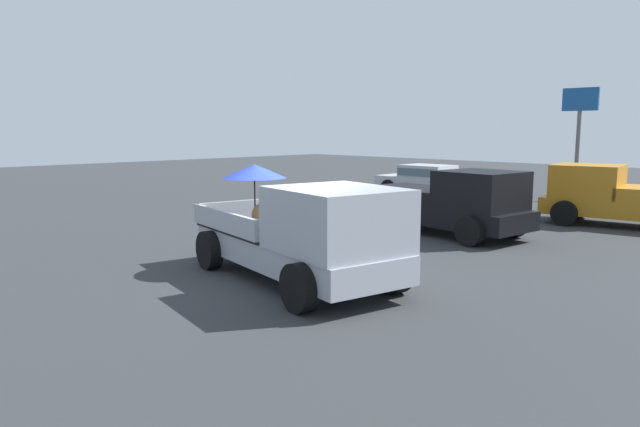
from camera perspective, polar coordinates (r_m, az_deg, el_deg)
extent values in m
plane|color=#2D3033|center=(11.32, -2.53, -6.50)|extent=(80.00, 80.00, 0.00)
cylinder|color=black|center=(10.42, 7.18, -5.59)|extent=(0.84, 0.43, 0.80)
cylinder|color=black|center=(9.28, -2.04, -7.27)|extent=(0.84, 0.43, 0.80)
cylinder|color=black|center=(13.18, -2.90, -2.60)|extent=(0.84, 0.43, 0.80)
cylinder|color=black|center=(12.30, -10.74, -3.52)|extent=(0.84, 0.43, 0.80)
cube|color=#9EA3AD|center=(11.18, -2.55, -3.68)|extent=(5.25, 2.72, 0.50)
cube|color=#9EA3AD|center=(9.89, 1.67, -0.59)|extent=(2.42, 2.23, 1.08)
cube|color=#4C606B|center=(9.08, 5.36, -0.15)|extent=(0.39, 1.70, 0.64)
cube|color=black|center=(12.11, -5.41, -1.44)|extent=(3.10, 2.34, 0.06)
cube|color=#9EA3AD|center=(12.54, -1.73, -0.01)|extent=(2.77, 0.63, 0.40)
cube|color=#9EA3AD|center=(11.67, -9.39, -0.74)|extent=(2.77, 0.63, 0.40)
cube|color=#9EA3AD|center=(13.26, -8.23, 0.37)|extent=(0.45, 1.83, 0.40)
ellipsoid|color=olive|center=(11.75, -5.66, -0.30)|extent=(0.73, 0.44, 0.52)
sphere|color=olive|center=(11.45, -4.97, 1.09)|extent=(0.33, 0.33, 0.28)
cone|color=olive|center=(11.47, -4.63, 1.82)|extent=(0.11, 0.11, 0.12)
cone|color=olive|center=(11.39, -5.33, 1.76)|extent=(0.11, 0.11, 0.12)
cylinder|color=black|center=(11.94, -6.38, 1.13)|extent=(0.04, 0.04, 1.06)
cone|color=#1E33B7|center=(11.88, -6.42, 4.14)|extent=(1.51, 1.51, 0.28)
cylinder|color=black|center=(18.94, 22.74, 0.03)|extent=(0.79, 0.37, 0.76)
cylinder|color=black|center=(20.78, 23.97, 0.64)|extent=(0.79, 0.37, 0.76)
cube|color=#B27219|center=(19.55, 27.98, 0.45)|extent=(5.02, 2.52, 0.50)
cube|color=#B27219|center=(19.68, 24.67, 2.90)|extent=(2.15, 2.07, 1.00)
cylinder|color=black|center=(16.42, 18.37, -0.92)|extent=(0.78, 0.34, 0.76)
cylinder|color=black|center=(14.87, 14.41, -1.69)|extent=(0.78, 0.34, 0.76)
cylinder|color=black|center=(18.31, 9.92, 0.29)|extent=(0.78, 0.34, 0.76)
cylinder|color=black|center=(16.94, 5.69, -0.27)|extent=(0.78, 0.34, 0.76)
cube|color=black|center=(16.55, 11.95, -0.01)|extent=(4.96, 2.29, 0.50)
cube|color=black|center=(15.74, 15.43, 2.20)|extent=(2.08, 1.99, 1.00)
cube|color=black|center=(17.13, 9.40, 1.85)|extent=(2.87, 2.07, 0.40)
cylinder|color=black|center=(26.02, 6.69, 2.58)|extent=(0.66, 0.22, 0.66)
cylinder|color=black|center=(27.42, 8.97, 2.83)|extent=(0.66, 0.22, 0.66)
cylinder|color=black|center=(24.45, 11.67, 2.11)|extent=(0.66, 0.22, 0.66)
cylinder|color=black|center=(25.93, 13.80, 2.38)|extent=(0.66, 0.22, 0.66)
cube|color=#ADB2B7|center=(25.90, 10.25, 2.97)|extent=(4.30, 1.77, 0.52)
cube|color=#ADB2B7|center=(25.81, 10.46, 4.06)|extent=(2.10, 1.60, 0.56)
cube|color=#4C606B|center=(25.81, 10.46, 4.06)|extent=(2.04, 1.68, 0.32)
cylinder|color=#59595B|center=(25.65, 23.79, 5.14)|extent=(0.16, 0.16, 3.59)
cube|color=#194C8C|center=(25.65, 24.09, 10.15)|extent=(1.40, 0.12, 0.90)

